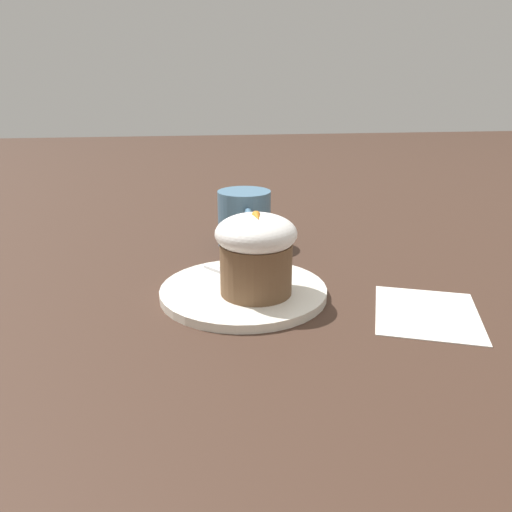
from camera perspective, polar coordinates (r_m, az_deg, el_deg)
The scene contains 6 objects.
ground_plane at distance 0.63m, azimuth -1.44°, elevation -4.49°, with size 4.00×4.00×0.00m, color #3D281E.
dessert_plate at distance 0.63m, azimuth -1.44°, elevation -4.03°, with size 0.21×0.21×0.01m.
carrot_cake at distance 0.59m, azimuth 0.00°, elevation 0.50°, with size 0.10×0.10×0.10m.
spoon at distance 0.64m, azimuth -1.05°, elevation -2.69°, with size 0.10×0.09×0.01m.
coffee_cup at distance 0.81m, azimuth -1.32°, elevation 4.28°, with size 0.12×0.09×0.09m.
paper_napkin at distance 0.62m, azimuth 18.95°, elevation -6.13°, with size 0.17×0.16×0.00m.
Camera 1 is at (0.57, -0.07, 0.25)m, focal length 35.00 mm.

